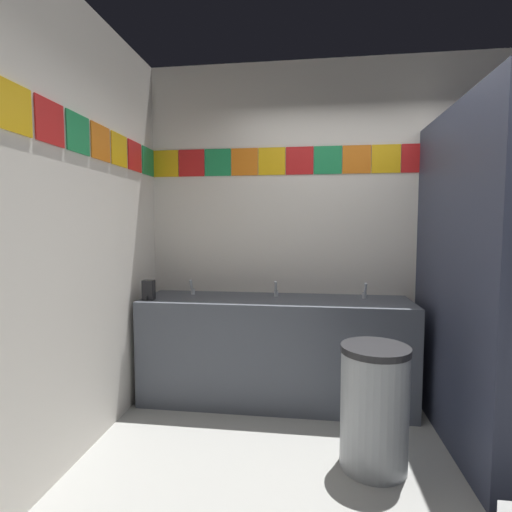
{
  "coord_description": "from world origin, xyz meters",
  "views": [
    {
      "loc": [
        -0.65,
        -2.0,
        1.46
      ],
      "look_at": [
        -1.03,
        0.85,
        1.24
      ],
      "focal_mm": 27.33,
      "sensor_mm": 36.0,
      "label": 1
    }
  ],
  "objects": [
    {
      "name": "soap_dispenser",
      "position": [
        -1.92,
        0.98,
        0.94
      ],
      "size": [
        0.09,
        0.09,
        0.16
      ],
      "color": "black",
      "rests_on": "vanity_counter"
    },
    {
      "name": "ground_plane",
      "position": [
        0.0,
        0.0,
        0.0
      ],
      "size": [
        9.03,
        9.03,
        0.0
      ],
      "primitive_type": "plane",
      "color": "#9E9E99"
    },
    {
      "name": "trash_bin",
      "position": [
        -0.24,
        0.34,
        0.37
      ],
      "size": [
        0.41,
        0.41,
        0.75
      ],
      "color": "#999EA3",
      "rests_on": "ground_plane"
    },
    {
      "name": "faucet_center",
      "position": [
        -0.91,
        1.24,
        0.91
      ],
      "size": [
        0.04,
        0.1,
        0.14
      ],
      "color": "silver",
      "rests_on": "vanity_counter"
    },
    {
      "name": "wall_side",
      "position": [
        -2.09,
        0.0,
        1.44
      ],
      "size": [
        0.09,
        2.89,
        2.87
      ],
      "color": "silver",
      "rests_on": "ground_plane"
    },
    {
      "name": "faucet_left",
      "position": [
        -1.64,
        1.24,
        0.91
      ],
      "size": [
        0.04,
        0.1,
        0.14
      ],
      "color": "silver",
      "rests_on": "vanity_counter"
    },
    {
      "name": "stall_divider",
      "position": [
        0.45,
        0.46,
        1.12
      ],
      "size": [
        0.92,
        1.46,
        2.24
      ],
      "color": "#33384C",
      "rests_on": "ground_plane"
    },
    {
      "name": "vanity_counter",
      "position": [
        -0.91,
        1.15,
        0.44
      ],
      "size": [
        2.19,
        0.59,
        0.86
      ],
      "color": "#4C515B",
      "rests_on": "ground_plane"
    },
    {
      "name": "wall_back",
      "position": [
        0.0,
        1.49,
        1.44
      ],
      "size": [
        4.11,
        0.09,
        2.87
      ],
      "color": "silver",
      "rests_on": "ground_plane"
    },
    {
      "name": "toilet",
      "position": [
        0.74,
        1.03,
        0.3
      ],
      "size": [
        0.39,
        0.49,
        0.74
      ],
      "color": "white",
      "rests_on": "ground_plane"
    },
    {
      "name": "faucet_right",
      "position": [
        -0.18,
        1.24,
        0.91
      ],
      "size": [
        0.04,
        0.1,
        0.14
      ],
      "color": "silver",
      "rests_on": "vanity_counter"
    }
  ]
}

